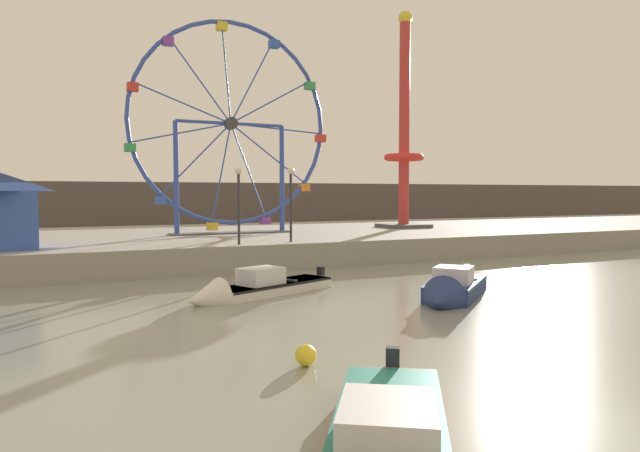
% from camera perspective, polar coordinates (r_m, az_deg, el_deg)
% --- Properties ---
extents(ground_plane, '(240.00, 240.00, 0.00)m').
position_cam_1_polar(ground_plane, '(9.53, 22.31, -18.48)').
color(ground_plane, gray).
extents(quay_promenade, '(110.00, 18.24, 1.19)m').
position_cam_1_polar(quay_promenade, '(33.89, -14.14, -1.73)').
color(quay_promenade, gray).
rests_on(quay_promenade, ground_plane).
extents(distant_town_skyline, '(140.00, 3.00, 4.40)m').
position_cam_1_polar(distant_town_skyline, '(51.08, -18.04, 1.66)').
color(distant_town_skyline, '#564C47').
rests_on(distant_town_skyline, ground_plane).
extents(motorboat_navy_blue, '(4.59, 4.19, 1.49)m').
position_cam_1_polar(motorboat_navy_blue, '(19.37, 12.79, -6.16)').
color(motorboat_navy_blue, navy).
rests_on(motorboat_navy_blue, ground_plane).
extents(motorboat_white_red_stripe, '(6.00, 3.43, 1.37)m').
position_cam_1_polar(motorboat_white_red_stripe, '(19.65, -7.01, -6.20)').
color(motorboat_white_red_stripe, silver).
rests_on(motorboat_white_red_stripe, ground_plane).
extents(ferris_wheel_blue_frame, '(11.63, 1.20, 11.94)m').
position_cam_1_polar(ferris_wheel_blue_frame, '(33.40, -8.78, 9.59)').
color(ferris_wheel_blue_frame, '#334CA8').
rests_on(ferris_wheel_blue_frame, quay_promenade).
extents(drop_tower_red_tower, '(2.80, 2.80, 14.17)m').
position_cam_1_polar(drop_tower_red_tower, '(38.98, 8.29, 8.10)').
color(drop_tower_red_tower, '#BC332D').
rests_on(drop_tower_red_tower, quay_promenade).
extents(promenade_lamp_near, '(0.32, 0.32, 3.45)m').
position_cam_1_polar(promenade_lamp_near, '(25.94, -8.02, 3.22)').
color(promenade_lamp_near, '#2D2D33').
rests_on(promenade_lamp_near, quay_promenade).
extents(promenade_lamp_far, '(0.32, 0.32, 3.50)m').
position_cam_1_polar(promenade_lamp_far, '(27.11, -2.90, 3.31)').
color(promenade_lamp_far, '#2D2D33').
rests_on(promenade_lamp_far, quay_promenade).
extents(mooring_buoy_orange, '(0.44, 0.44, 0.44)m').
position_cam_1_polar(mooring_buoy_orange, '(11.97, -1.40, -12.61)').
color(mooring_buoy_orange, yellow).
rests_on(mooring_buoy_orange, ground_plane).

